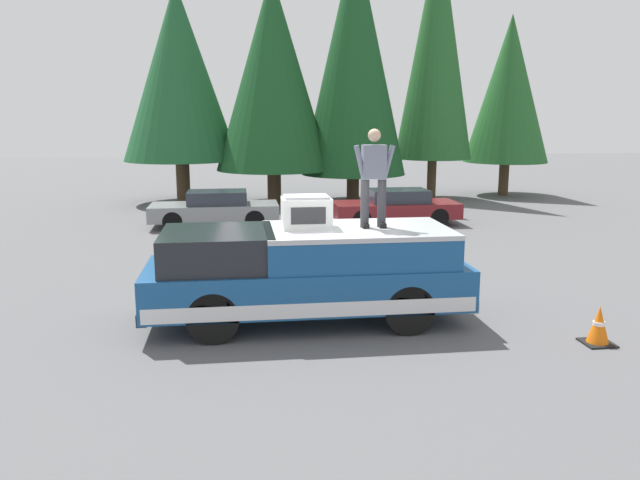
{
  "coord_description": "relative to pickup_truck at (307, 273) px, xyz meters",
  "views": [
    {
      "loc": [
        -10.95,
        1.26,
        3.57
      ],
      "look_at": [
        0.06,
        -0.2,
        1.35
      ],
      "focal_mm": 35.24,
      "sensor_mm": 36.0,
      "label": 1
    }
  ],
  "objects": [
    {
      "name": "ground_plane",
      "position": [
        0.44,
        -0.1,
        -0.87
      ],
      "size": [
        90.0,
        90.0,
        0.0
      ],
      "primitive_type": "plane",
      "color": "#565659"
    },
    {
      "name": "pickup_truck",
      "position": [
        0.0,
        0.0,
        0.0
      ],
      "size": [
        2.01,
        5.54,
        1.65
      ],
      "color": "navy",
      "rests_on": "ground"
    },
    {
      "name": "compressor_unit",
      "position": [
        0.13,
        -0.01,
        1.05
      ],
      "size": [
        0.65,
        0.84,
        0.56
      ],
      "color": "silver",
      "rests_on": "pickup_truck"
    },
    {
      "name": "person_on_truck_bed",
      "position": [
        0.03,
        -1.16,
        1.68
      ],
      "size": [
        0.29,
        0.72,
        1.69
      ],
      "color": "#333338",
      "rests_on": "pickup_truck"
    },
    {
      "name": "parked_car_maroon",
      "position": [
        9.52,
        -4.03,
        -0.29
      ],
      "size": [
        1.64,
        4.1,
        1.16
      ],
      "color": "maroon",
      "rests_on": "ground"
    },
    {
      "name": "parked_car_grey",
      "position": [
        9.9,
        1.9,
        -0.29
      ],
      "size": [
        1.64,
        4.1,
        1.16
      ],
      "color": "gray",
      "rests_on": "ground"
    },
    {
      "name": "traffic_cone",
      "position": [
        -1.73,
        -4.44,
        -0.58
      ],
      "size": [
        0.47,
        0.47,
        0.62
      ],
      "color": "black",
      "rests_on": "ground"
    },
    {
      "name": "conifer_far_left",
      "position": [
        16.44,
        -10.77,
        3.79
      ],
      "size": [
        3.67,
        3.67,
        7.85
      ],
      "color": "#4C3826",
      "rests_on": "ground"
    },
    {
      "name": "conifer_left",
      "position": [
        15.75,
        -7.19,
        5.59
      ],
      "size": [
        3.25,
        3.25,
        11.22
      ],
      "color": "#4C3826",
      "rests_on": "ground"
    },
    {
      "name": "conifer_center_left",
      "position": [
        15.18,
        -3.62,
        4.98
      ],
      "size": [
        4.28,
        4.28,
        10.56
      ],
      "color": "#4C3826",
      "rests_on": "ground"
    },
    {
      "name": "conifer_center_right",
      "position": [
        15.07,
        -0.34,
        4.3
      ],
      "size": [
        4.61,
        4.61,
        8.98
      ],
      "color": "#4C3826",
      "rests_on": "ground"
    },
    {
      "name": "conifer_right",
      "position": [
        15.87,
        3.37,
        4.33
      ],
      "size": [
        4.62,
        4.62,
        8.69
      ],
      "color": "#4C3826",
      "rests_on": "ground"
    }
  ]
}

